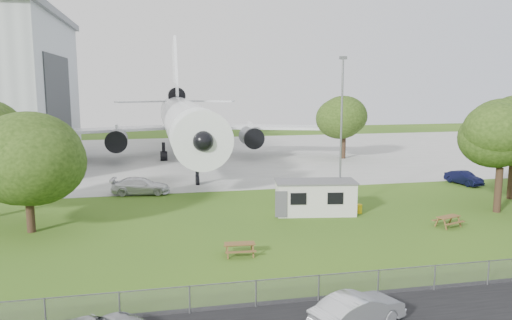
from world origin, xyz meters
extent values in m
plane|color=#49711D|center=(0.00, 0.00, 0.00)|extent=(160.00, 160.00, 0.00)
cube|color=#B7B7B2|center=(0.00, 38.00, 0.01)|extent=(120.00, 46.00, 0.03)
cube|color=#2D3033|center=(-16.93, 33.00, 6.75)|extent=(0.16, 16.00, 12.96)
cylinder|color=white|center=(-2.00, 34.00, 5.10)|extent=(5.40, 34.00, 5.40)
cone|color=white|center=(-2.00, 15.00, 5.10)|extent=(5.40, 5.50, 5.40)
cone|color=white|center=(-2.00, 55.00, 5.90)|extent=(4.86, 9.00, 4.86)
cube|color=white|center=(-14.50, 37.20, 3.90)|extent=(21.36, 10.77, 0.36)
cube|color=white|center=(10.50, 37.20, 3.90)|extent=(21.36, 10.77, 0.36)
cube|color=white|center=(-2.00, 55.00, 11.60)|extent=(0.46, 9.96, 12.17)
cylinder|color=#515459|center=(-10.50, 33.50, 3.00)|extent=(2.50, 4.20, 2.50)
cylinder|color=#515459|center=(6.50, 33.50, 3.00)|extent=(2.50, 4.20, 2.50)
cylinder|color=#515459|center=(-2.00, 54.00, 7.90)|extent=(2.60, 4.50, 2.60)
cylinder|color=black|center=(-2.00, 18.50, 1.20)|extent=(0.36, 0.36, 2.40)
cylinder|color=black|center=(-4.80, 35.00, 1.20)|extent=(0.44, 0.44, 2.40)
cylinder|color=black|center=(0.80, 35.00, 1.20)|extent=(0.44, 0.44, 2.40)
cube|color=beige|center=(5.94, 5.55, 1.25)|extent=(6.32, 3.41, 2.50)
cube|color=#59595B|center=(5.94, 5.55, 2.56)|extent=(6.55, 3.64, 0.12)
cylinder|color=gold|center=(9.34, 4.95, 0.35)|extent=(0.50, 0.50, 0.70)
cube|color=gray|center=(0.00, -9.50, 0.00)|extent=(58.00, 0.04, 1.30)
cylinder|color=slate|center=(8.20, 6.20, 6.00)|extent=(0.16, 0.16, 12.00)
cylinder|color=#382619|center=(-14.63, 5.00, 1.45)|extent=(0.56, 0.56, 2.90)
sphere|color=#486620|center=(-14.63, 5.00, 4.99)|extent=(7.75, 7.75, 7.75)
cylinder|color=#382619|center=(20.15, 3.00, 1.78)|extent=(0.56, 0.56, 3.55)
sphere|color=#486620|center=(20.15, 3.00, 6.12)|extent=(6.17, 6.17, 6.17)
cylinder|color=#382619|center=(24.40, 6.79, 1.64)|extent=(0.56, 0.56, 3.29)
cylinder|color=#382619|center=(18.78, 31.64, 1.57)|extent=(0.56, 0.56, 3.14)
sphere|color=#486620|center=(18.78, 31.64, 5.41)|extent=(6.72, 6.72, 6.72)
imported|color=#B3B5BA|center=(1.77, -12.22, 0.72)|extent=(4.61, 3.01, 1.44)
imported|color=black|center=(24.08, 13.04, 0.66)|extent=(2.16, 4.21, 1.32)
imported|color=silver|center=(-7.47, 15.38, 0.76)|extent=(5.48, 2.75, 1.53)
camera|label=1|loc=(-6.48, -30.46, 10.18)|focal=35.00mm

